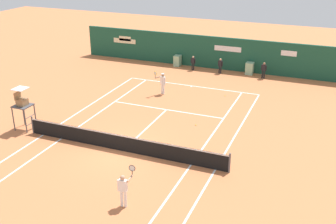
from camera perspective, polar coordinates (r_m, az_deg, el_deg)
The scene contains 11 objects.
ground_plane at distance 23.46m, azimuth -5.63°, elevation -4.72°, with size 80.00×80.00×0.01m.
tennis_net at distance 22.78m, azimuth -6.35°, elevation -4.20°, with size 12.10×0.10×1.07m.
sponsor_back_wall at distance 37.29m, azimuth 6.07°, elevation 8.09°, with size 25.00×1.02×2.87m.
umpire_chair at distance 26.27m, azimuth -19.42°, elevation 1.14°, with size 1.00×1.00×2.63m.
player_on_baseline at distance 30.78m, azimuth -0.76°, elevation 4.18°, with size 0.82×0.64×1.83m.
player_near_side at distance 18.14m, azimuth -6.15°, elevation -10.31°, with size 0.60×0.68×1.81m.
ball_kid_left_post at distance 35.29m, azimuth 13.03°, elevation 5.75°, with size 0.46×0.19×1.38m.
ball_kid_centre_post at distance 36.01m, azimuth 7.20°, elevation 6.47°, with size 0.44×0.22×1.33m.
ball_kid_right_post at distance 36.70m, azimuth 3.47°, elevation 6.88°, with size 0.43×0.18×1.29m.
tennis_ball_by_sideline at distance 25.92m, azimuth 3.84°, elevation -1.79°, with size 0.07×0.07×0.07m, color #CCE033.
tennis_ball_mid_court at distance 30.95m, azimuth 7.86°, elevation 2.24°, with size 0.07×0.07×0.07m, color #CCE033.
Camera 1 is at (9.93, -17.72, 10.82)m, focal length 44.32 mm.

